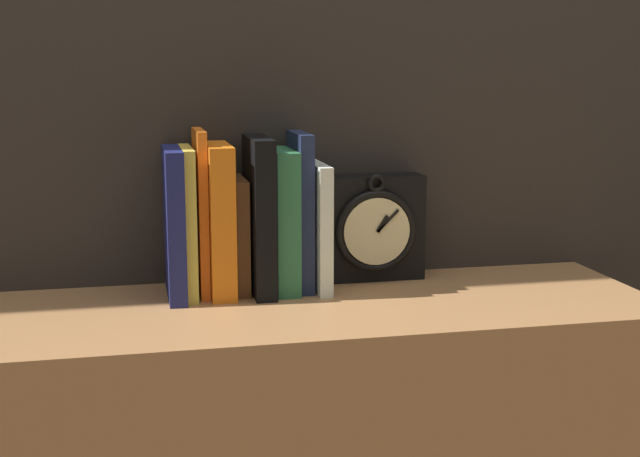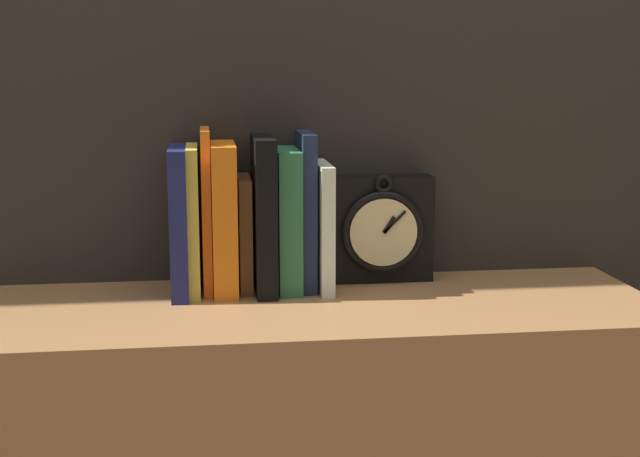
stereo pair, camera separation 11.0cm
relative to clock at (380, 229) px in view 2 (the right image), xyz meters
name	(u,v)px [view 2 (the right image)]	position (x,y,z in m)	size (l,w,h in m)	color
clock	(380,229)	(0.00, 0.00, 0.00)	(0.17, 0.07, 0.18)	black
book_slot0_navy	(179,221)	(-0.32, -0.04, 0.03)	(0.03, 0.15, 0.23)	navy
book_slot1_yellow	(193,220)	(-0.30, -0.03, 0.03)	(0.02, 0.13, 0.23)	#DDC447
book_slot2_orange	(206,210)	(-0.28, -0.02, 0.04)	(0.01, 0.12, 0.25)	orange
book_slot3_orange	(224,218)	(-0.25, -0.03, 0.03)	(0.04, 0.14, 0.23)	orange
book_slot4_brown	(244,233)	(-0.22, -0.02, 0.00)	(0.02, 0.12, 0.18)	brown
book_slot5_black	(264,214)	(-0.19, -0.04, 0.03)	(0.03, 0.15, 0.24)	black
book_slot6_green	(287,220)	(-0.15, -0.03, 0.02)	(0.04, 0.13, 0.22)	#2C6E44
book_slot7_navy	(306,211)	(-0.12, -0.03, 0.04)	(0.02, 0.12, 0.25)	#1E2849
book_slot8_white	(323,226)	(-0.10, -0.04, 0.01)	(0.02, 0.14, 0.20)	white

